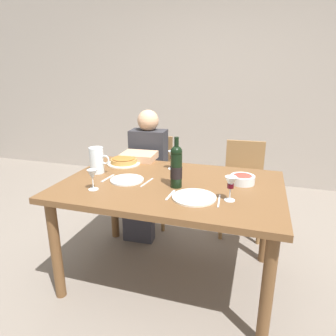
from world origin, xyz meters
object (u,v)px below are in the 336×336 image
(wine_glass_left_diner, at_px, (231,184))
(chair_left, at_px, (153,174))
(wine_bottle, at_px, (176,166))
(dinner_plate_right_setting, at_px, (127,180))
(water_pitcher, at_px, (97,162))
(salad_bowl, at_px, (243,179))
(dining_table, at_px, (171,196))
(diner_left, at_px, (145,169))
(baked_tart, at_px, (124,161))
(wine_glass_right_diner, at_px, (172,156))
(wine_glass_centre, at_px, (92,176))
(chair_right, at_px, (243,182))
(dinner_plate_left_setting, at_px, (194,197))

(wine_glass_left_diner, relative_size, chair_left, 0.17)
(wine_bottle, bearing_deg, dinner_plate_right_setting, 178.11)
(water_pitcher, relative_size, salad_bowl, 1.19)
(dining_table, height_order, diner_left, diner_left)
(salad_bowl, distance_m, diner_left, 1.06)
(baked_tart, distance_m, wine_glass_right_diner, 0.43)
(water_pitcher, distance_m, dinner_plate_right_setting, 0.32)
(dining_table, height_order, wine_glass_right_diner, wine_glass_right_diner)
(water_pitcher, distance_m, salad_bowl, 1.07)
(water_pitcher, bearing_deg, chair_left, 80.24)
(wine_glass_right_diner, height_order, wine_glass_centre, wine_glass_right_diner)
(water_pitcher, relative_size, wine_glass_right_diner, 1.34)
(dining_table, xyz_separation_m, wine_glass_left_diner, (0.42, -0.18, 0.20))
(water_pitcher, height_order, diner_left, diner_left)
(wine_bottle, distance_m, salad_bowl, 0.47)
(wine_bottle, relative_size, baked_tart, 1.24)
(baked_tart, xyz_separation_m, wine_glass_right_diner, (0.42, -0.01, 0.08))
(wine_glass_right_diner, height_order, chair_left, wine_glass_right_diner)
(diner_left, bearing_deg, salad_bowl, 147.73)
(dining_table, bearing_deg, chair_right, 64.12)
(baked_tart, distance_m, wine_glass_left_diner, 1.05)
(baked_tart, relative_size, dinner_plate_left_setting, 1.01)
(chair_right, bearing_deg, wine_glass_centre, 50.30)
(dining_table, bearing_deg, wine_glass_centre, -149.63)
(wine_glass_left_diner, height_order, dinner_plate_left_setting, wine_glass_left_diner)
(water_pitcher, height_order, salad_bowl, water_pitcher)
(water_pitcher, bearing_deg, wine_bottle, -9.58)
(wine_glass_left_diner, relative_size, wine_glass_centre, 1.10)
(chair_left, relative_size, chair_right, 1.00)
(wine_glass_left_diner, height_order, wine_glass_right_diner, wine_glass_left_diner)
(salad_bowl, relative_size, diner_left, 0.14)
(dining_table, height_order, salad_bowl, salad_bowl)
(baked_tart, height_order, chair_right, chair_right)
(wine_glass_centre, distance_m, dinner_plate_right_setting, 0.27)
(wine_glass_left_diner, relative_size, chair_right, 0.17)
(salad_bowl, distance_m, dinner_plate_left_setting, 0.44)
(baked_tart, height_order, salad_bowl, salad_bowl)
(wine_glass_centre, bearing_deg, dinner_plate_left_setting, 4.83)
(salad_bowl, height_order, diner_left, diner_left)
(chair_left, xyz_separation_m, chair_right, (0.90, 0.03, 0.00))
(wine_glass_right_diner, height_order, dinner_plate_left_setting, wine_glass_right_diner)
(baked_tart, bearing_deg, wine_glass_right_diner, -1.08)
(wine_glass_right_diner, bearing_deg, chair_left, 123.07)
(wine_glass_left_diner, bearing_deg, salad_bowl, 80.64)
(wine_glass_centre, relative_size, diner_left, 0.12)
(water_pitcher, distance_m, baked_tart, 0.29)
(wine_glass_left_diner, distance_m, dinner_plate_right_setting, 0.75)
(dining_table, distance_m, water_pitcher, 0.63)
(dinner_plate_right_setting, bearing_deg, dining_table, 7.70)
(wine_glass_centre, bearing_deg, dinner_plate_right_setting, 57.91)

